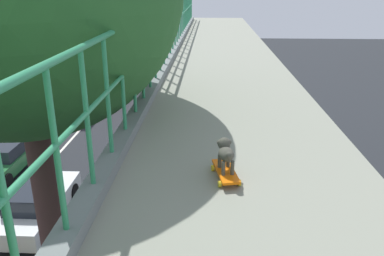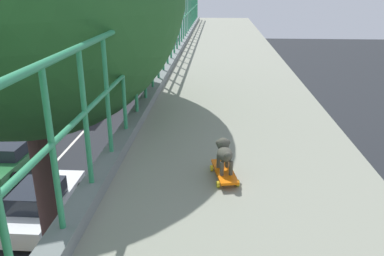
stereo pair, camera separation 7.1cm
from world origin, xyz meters
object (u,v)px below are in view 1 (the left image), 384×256
object	(u,v)px
car_white_fifth	(38,204)
small_dog	(226,152)
car_green_sixth	(3,159)
city_bus	(86,69)
toy_skateboard	(226,172)

from	to	relation	value
car_white_fifth	small_dog	xyz separation A→B (m)	(6.21, -8.37, 5.88)
car_green_sixth	small_dog	size ratio (longest dim) A/B	13.92
car_green_sixth	city_bus	distance (m)	13.20
car_green_sixth	city_bus	world-z (taller)	city_bus
toy_skateboard	small_dog	xyz separation A→B (m)	(-0.00, 0.01, 0.20)
car_green_sixth	toy_skateboard	world-z (taller)	toy_skateboard
car_green_sixth	toy_skateboard	size ratio (longest dim) A/B	8.41
car_green_sixth	toy_skateboard	xyz separation A→B (m)	(9.37, -12.08, 5.72)
car_white_fifth	toy_skateboard	bearing A→B (deg)	-53.44
car_green_sixth	small_dog	bearing A→B (deg)	-52.18
city_bus	car_white_fifth	bearing A→B (deg)	-78.92
car_green_sixth	small_dog	distance (m)	16.39
car_white_fifth	small_dog	distance (m)	11.96
car_green_sixth	city_bus	xyz separation A→B (m)	(-0.14, 13.13, 1.34)
car_green_sixth	city_bus	bearing A→B (deg)	90.60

